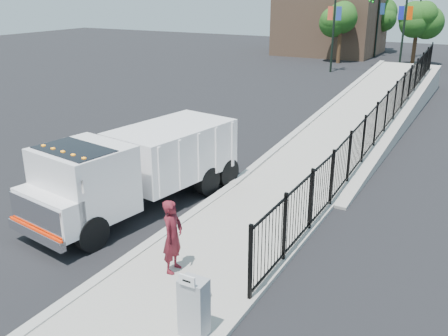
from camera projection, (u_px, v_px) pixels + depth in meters
The scene contains 18 objects.
ground at pixel (170, 233), 14.56m from camera, with size 120.00×120.00×0.00m, color black.
sidewalk at pixel (189, 281), 12.02m from camera, with size 3.55×12.00×0.12m, color #9E998E.
curb at pixel (126, 261), 12.88m from camera, with size 0.30×12.00×0.16m, color #ADAAA3.
ramp at pixel (371, 121), 26.82m from camera, with size 3.95×24.00×1.70m, color #9E998E.
iron_fence at pixel (385, 125), 22.57m from camera, with size 0.10×28.00×1.80m, color black.
truck at pixel (135, 166), 15.66m from camera, with size 3.59×7.89×2.60m.
worker at pixel (173, 236), 12.08m from camera, with size 0.68×0.45×1.88m, color maroon.
utility_cabinet at pixel (194, 307), 9.91m from camera, with size 0.55×0.40×1.25m, color gray.
arrow_sign at pixel (187, 281), 9.48m from camera, with size 0.35×0.04×0.22m, color white.
debris at pixel (202, 293), 11.35m from camera, with size 0.45×0.45×0.11m, color silver.
light_pole_0 at pixel (338, 19), 40.99m from camera, with size 3.77×0.22×8.00m.
light_pole_1 at pixel (401, 18), 41.86m from camera, with size 3.78×0.22×8.00m.
light_pole_2 at pixel (382, 13), 50.36m from camera, with size 3.77×0.22×8.00m.
light_pole_3 at pixel (416, 13), 50.16m from camera, with size 3.77×0.22×8.00m.
tree_0 at pixel (341, 20), 46.28m from camera, with size 2.96×2.96×5.48m.
tree_1 at pixel (418, 21), 44.94m from camera, with size 2.72×2.72×5.36m.
tree_2 at pixel (382, 15), 54.44m from camera, with size 3.22×3.22×5.61m.
building at pixel (332, 15), 53.60m from camera, with size 10.00×10.00×8.00m, color #8C664C.
Camera 1 is at (7.64, -10.71, 6.71)m, focal length 40.00 mm.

